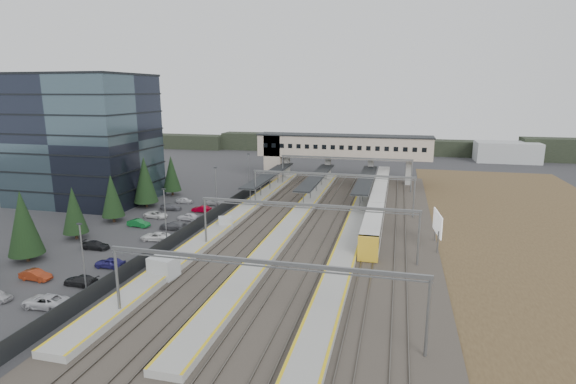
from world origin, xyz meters
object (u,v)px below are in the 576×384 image
(footbridge, at_px, (331,148))
(billboard, at_px, (437,224))
(office_building, at_px, (83,139))
(train, at_px, (378,200))
(relay_cabin_near, at_px, (164,268))
(relay_cabin_far, at_px, (226,223))

(footbridge, relative_size, billboard, 6.81)
(office_building, bearing_deg, billboard, -10.80)
(office_building, distance_m, train, 57.29)
(relay_cabin_near, bearing_deg, train, 58.74)
(relay_cabin_far, relative_size, billboard, 0.45)
(relay_cabin_far, bearing_deg, billboard, -1.90)
(office_building, height_order, billboard, office_building)
(office_building, xyz_separation_m, footbridge, (43.70, 30.00, -4.26))
(relay_cabin_near, xyz_separation_m, train, (22.46, 37.01, 0.57))
(relay_cabin_near, relative_size, train, 0.06)
(footbridge, bearing_deg, billboard, -63.58)
(relay_cabin_near, height_order, relay_cabin_far, relay_cabin_near)
(office_building, relative_size, footbridge, 0.60)
(office_building, distance_m, footbridge, 53.18)
(office_building, height_order, relay_cabin_far, office_building)
(relay_cabin_near, relative_size, relay_cabin_far, 1.31)
(train, height_order, billboard, billboard)
(relay_cabin_near, distance_m, relay_cabin_far, 19.45)
(train, bearing_deg, relay_cabin_far, -142.15)
(office_building, distance_m, relay_cabin_near, 46.79)
(office_building, bearing_deg, footbridge, 34.47)
(footbridge, bearing_deg, relay_cabin_near, -99.50)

